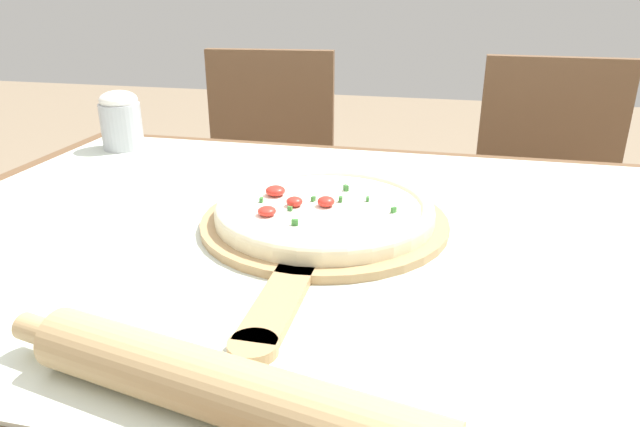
{
  "coord_description": "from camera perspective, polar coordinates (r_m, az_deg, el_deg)",
  "views": [
    {
      "loc": [
        0.14,
        -0.72,
        1.06
      ],
      "look_at": [
        -0.03,
        -0.01,
        0.76
      ],
      "focal_mm": 32.0,
      "sensor_mm": 36.0,
      "label": 1
    }
  ],
  "objects": [
    {
      "name": "flour_cup",
      "position": [
        1.28,
        -19.3,
        8.86
      ],
      "size": [
        0.08,
        0.08,
        0.12
      ],
      "color": "#B2B7BC",
      "rests_on": "towel_cloth"
    },
    {
      "name": "chair_left",
      "position": [
        1.72,
        -5.33,
        3.26
      ],
      "size": [
        0.44,
        0.44,
        0.88
      ],
      "rotation": [
        0.0,
        0.0,
        0.09
      ],
      "color": "brown",
      "rests_on": "ground_plane"
    },
    {
      "name": "rolling_pin",
      "position": [
        0.48,
        -9.18,
        -17.07
      ],
      "size": [
        0.45,
        0.12,
        0.06
      ],
      "rotation": [
        0.0,
        0.0,
        -0.19
      ],
      "color": "tan",
      "rests_on": "towel_cloth"
    },
    {
      "name": "towel_cloth",
      "position": [
        0.81,
        1.97,
        -2.07
      ],
      "size": [
        1.26,
        0.85,
        0.0
      ],
      "color": "silver",
      "rests_on": "dining_table"
    },
    {
      "name": "pizza",
      "position": [
        0.82,
        0.43,
        0.44
      ],
      "size": [
        0.31,
        0.31,
        0.03
      ],
      "color": "beige",
      "rests_on": "pizza_peel"
    },
    {
      "name": "dining_table",
      "position": [
        0.85,
        1.88,
        -8.36
      ],
      "size": [
        1.34,
        0.93,
        0.73
      ],
      "color": "brown",
      "rests_on": "ground_plane"
    },
    {
      "name": "pizza_peel",
      "position": [
        0.81,
        0.18,
        -1.27
      ],
      "size": [
        0.36,
        0.52,
        0.01
      ],
      "color": "tan",
      "rests_on": "towel_cloth"
    },
    {
      "name": "chair_right",
      "position": [
        1.67,
        21.56,
        1.1
      ],
      "size": [
        0.41,
        0.41,
        0.88
      ],
      "rotation": [
        0.0,
        0.0,
        -0.02
      ],
      "color": "brown",
      "rests_on": "ground_plane"
    }
  ]
}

